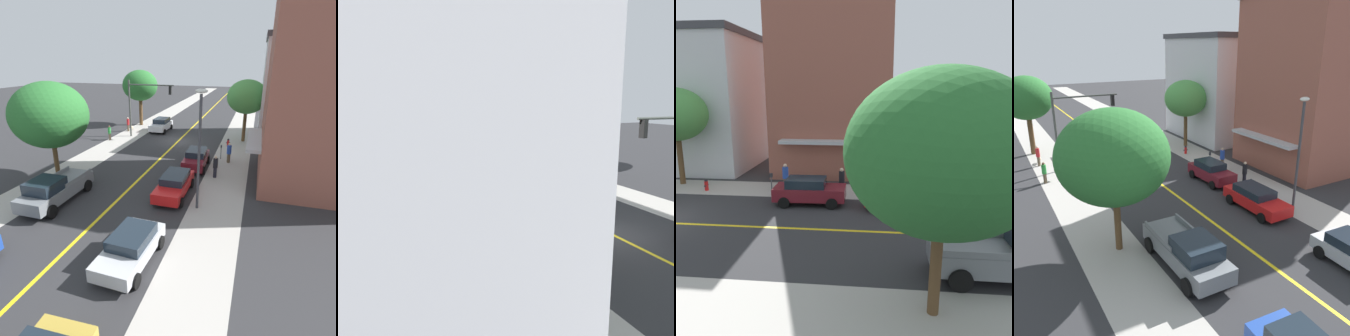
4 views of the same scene
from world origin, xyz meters
TOP-DOWN VIEW (x-y plane):
  - ground_plane at (0.00, 0.00)m, footprint 140.00×140.00m
  - sidewalk_left at (-6.27, 0.00)m, footprint 3.25×126.00m
  - sidewalk_right at (6.27, 0.00)m, footprint 3.25×126.00m
  - road_centerline_stripe at (0.00, 0.00)m, footprint 0.20×126.00m
  - corner_shop_building at (-13.19, -4.29)m, footprint 9.87×10.83m
  - tan_rowhouse at (-13.18, 7.94)m, footprint 10.27×9.10m
  - street_tree_left_near at (5.78, 13.24)m, footprint 5.42×5.42m
  - street_tree_right_corner at (7.19, -6.76)m, footprint 4.68×4.68m
  - street_tree_left_far at (-6.91, -2.19)m, footprint 4.20×4.20m
  - fire_hydrant at (-5.53, 0.27)m, footprint 0.44×0.24m
  - parking_meter at (-5.34, 4.75)m, footprint 0.12×0.18m
  - traffic_light_mast at (4.34, -0.57)m, footprint 5.36×0.32m
  - street_lamp at (-5.15, 14.47)m, footprint 0.70×0.36m
  - red_sedan_left_curb at (-3.31, 13.08)m, footprint 1.98×4.67m
  - white_sedan_right_curb at (3.34, -4.03)m, footprint 2.07×4.31m
  - maroon_sedan_left_curb at (-3.62, 7.55)m, footprint 2.03×4.15m
  - grey_pickup_truck at (3.57, 16.41)m, footprint 2.20×5.56m
  - pedestrian_green_shirt at (7.53, 1.81)m, footprint 0.33×0.33m
  - pedestrian_red_shirt at (7.31, -2.69)m, footprint 0.32×0.32m
  - pedestrian_black_shirt at (-5.47, 9.25)m, footprint 0.36×0.36m
  - pedestrian_blue_shirt at (-6.11, 5.47)m, footprint 0.39×0.39m
  - small_dog at (7.16, -3.40)m, footprint 0.33×0.78m

SIDE VIEW (x-z plane):
  - ground_plane at x=0.00m, z-range 0.00..0.00m
  - road_centerline_stripe at x=0.00m, z-range 0.00..0.00m
  - sidewalk_left at x=-6.27m, z-range 0.00..0.01m
  - sidewalk_right at x=6.27m, z-range 0.00..0.01m
  - small_dog at x=7.16m, z-range 0.09..0.68m
  - fire_hydrant at x=-5.53m, z-range -0.01..0.80m
  - red_sedan_left_curb at x=-3.31m, z-range 0.05..1.50m
  - maroon_sedan_left_curb at x=-3.62m, z-range 0.04..1.58m
  - white_sedan_right_curb at x=3.34m, z-range 0.03..1.64m
  - pedestrian_green_shirt at x=7.53m, z-range 0.05..1.70m
  - parking_meter at x=-5.34m, z-range 0.21..1.55m
  - grey_pickup_truck at x=3.57m, z-range -0.01..1.86m
  - pedestrian_black_shirt at x=-5.47m, z-range 0.05..1.81m
  - pedestrian_blue_shirt at x=-6.11m, z-range 0.04..1.83m
  - pedestrian_red_shirt at x=7.31m, z-range 0.06..1.84m
  - traffic_light_mast at x=4.34m, z-range 1.09..7.53m
  - street_lamp at x=-5.15m, z-range 0.78..7.91m
  - street_tree_left_far at x=-6.91m, z-range 1.51..8.15m
  - street_tree_left_near at x=5.78m, z-range 1.30..8.53m
  - street_tree_right_corner at x=7.19m, z-range 1.63..8.92m
  - corner_shop_building at x=-13.19m, z-range 0.01..11.00m
  - tan_rowhouse at x=-13.18m, z-range 0.01..13.78m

